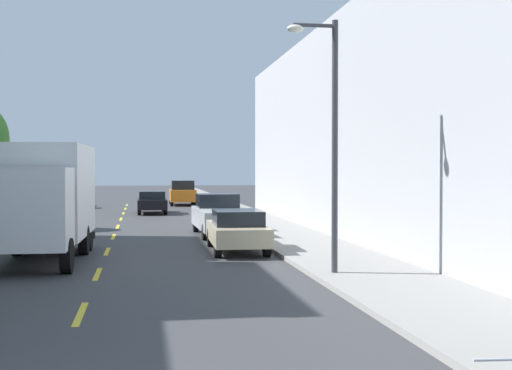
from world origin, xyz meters
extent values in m
plane|color=#38383A|center=(0.00, 30.00, 0.00)|extent=(160.00, 160.00, 0.00)
cube|color=gray|center=(7.10, 28.00, 0.07)|extent=(3.20, 120.00, 0.14)
cube|color=yellow|center=(0.00, 7.00, 0.00)|extent=(0.14, 2.20, 0.01)
cube|color=yellow|center=(0.00, 12.00, 0.00)|extent=(0.14, 2.20, 0.01)
cube|color=yellow|center=(0.00, 17.00, 0.00)|extent=(0.14, 2.20, 0.01)
cube|color=yellow|center=(0.00, 22.00, 0.00)|extent=(0.14, 2.20, 0.01)
cube|color=yellow|center=(0.00, 27.00, 0.00)|extent=(0.14, 2.20, 0.01)
cube|color=yellow|center=(0.00, 32.00, 0.00)|extent=(0.14, 2.20, 0.01)
cube|color=yellow|center=(0.00, 37.00, 0.00)|extent=(0.14, 2.20, 0.01)
cube|color=yellow|center=(0.00, 42.00, 0.00)|extent=(0.14, 2.20, 0.01)
cube|color=yellow|center=(0.00, 47.00, 0.00)|extent=(0.14, 2.20, 0.01)
cube|color=#A8A8AD|center=(13.70, 20.00, 4.48)|extent=(10.00, 36.00, 8.97)
cylinder|color=#38383D|center=(6.10, 10.33, 3.39)|extent=(0.16, 0.16, 6.50)
cylinder|color=#38383D|center=(5.55, 10.33, 6.49)|extent=(1.10, 0.10, 0.10)
ellipsoid|color=silver|center=(5.05, 10.33, 6.39)|extent=(0.44, 0.28, 0.20)
cube|color=white|center=(-1.77, 16.01, 2.12)|extent=(2.54, 5.19, 2.93)
cube|color=white|center=(-1.87, 12.30, 1.76)|extent=(2.36, 1.96, 2.20)
cube|color=black|center=(-1.90, 11.40, 2.24)|extent=(2.02, 0.14, 0.97)
cube|color=black|center=(-1.70, 18.50, 0.43)|extent=(2.40, 0.23, 0.24)
cylinder|color=black|center=(-0.82, 12.22, 0.48)|extent=(0.31, 0.97, 0.96)
cylinder|color=black|center=(-2.79, 17.41, 0.48)|extent=(0.31, 0.97, 0.96)
cylinder|color=black|center=(-0.67, 17.35, 0.48)|extent=(0.31, 0.97, 0.96)
cylinder|color=black|center=(-2.82, 16.31, 0.48)|extent=(0.31, 0.97, 0.96)
cylinder|color=black|center=(-0.70, 16.25, 0.48)|extent=(0.31, 0.97, 0.96)
cube|color=orange|center=(4.30, 46.24, 0.78)|extent=(2.02, 4.83, 0.90)
cube|color=black|center=(4.30, 46.24, 1.58)|extent=(1.76, 2.81, 0.70)
cylinder|color=black|center=(5.19, 47.86, 0.33)|extent=(0.23, 0.66, 0.66)
cylinder|color=black|center=(3.46, 47.88, 0.33)|extent=(0.23, 0.66, 0.66)
cylinder|color=black|center=(5.14, 44.60, 0.33)|extent=(0.23, 0.66, 0.66)
cylinder|color=black|center=(3.41, 44.62, 0.33)|extent=(0.23, 0.66, 0.66)
cube|color=tan|center=(4.38, 16.25, 0.63)|extent=(1.92, 4.55, 0.60)
cube|color=black|center=(4.38, 16.03, 1.18)|extent=(1.64, 2.20, 0.50)
cylinder|color=black|center=(5.21, 17.76, 0.33)|extent=(0.24, 0.67, 0.66)
cylinder|color=black|center=(3.63, 17.80, 0.33)|extent=(0.24, 0.67, 0.66)
cylinder|color=black|center=(5.13, 14.70, 0.33)|extent=(0.24, 0.67, 0.66)
cylinder|color=black|center=(3.55, 14.74, 0.33)|extent=(0.24, 0.67, 0.66)
cube|color=#AD1E1E|center=(-4.41, 35.82, 0.64)|extent=(1.83, 4.04, 0.62)
cube|color=black|center=(-4.42, 36.30, 1.23)|extent=(1.57, 1.72, 0.55)
cylinder|color=black|center=(-5.14, 34.44, 0.33)|extent=(0.24, 0.67, 0.66)
cylinder|color=black|center=(-3.62, 34.47, 0.33)|extent=(0.24, 0.67, 0.66)
cylinder|color=black|center=(-5.20, 37.16, 0.33)|extent=(0.24, 0.67, 0.66)
cylinder|color=black|center=(-3.68, 37.19, 0.33)|extent=(0.24, 0.67, 0.66)
cube|color=#333338|center=(-4.40, 44.67, 0.73)|extent=(2.04, 5.32, 0.80)
cube|color=black|center=(-4.39, 43.50, 1.43)|extent=(1.77, 1.60, 0.60)
cylinder|color=black|center=(-5.28, 42.86, 0.33)|extent=(0.23, 0.66, 0.66)
cylinder|color=black|center=(-3.50, 42.87, 0.33)|extent=(0.23, 0.66, 0.66)
cylinder|color=black|center=(-5.30, 46.46, 0.33)|extent=(0.23, 0.66, 0.66)
cylinder|color=black|center=(-3.52, 46.48, 0.33)|extent=(0.23, 0.66, 0.66)
cube|color=#B2B5BA|center=(4.49, 21.82, 0.73)|extent=(2.13, 5.35, 0.80)
cube|color=black|center=(4.46, 22.98, 1.43)|extent=(1.80, 1.63, 0.60)
cylinder|color=black|center=(5.33, 23.64, 0.33)|extent=(0.24, 0.67, 0.66)
cylinder|color=black|center=(3.55, 23.60, 0.33)|extent=(0.24, 0.67, 0.66)
cylinder|color=black|center=(5.42, 20.04, 0.33)|extent=(0.24, 0.67, 0.66)
cylinder|color=black|center=(3.64, 19.99, 0.33)|extent=(0.24, 0.67, 0.66)
cube|color=black|center=(1.80, 36.57, 0.63)|extent=(1.80, 4.50, 0.60)
cube|color=black|center=(1.80, 36.35, 1.18)|extent=(1.58, 2.16, 0.50)
cylinder|color=black|center=(2.59, 38.10, 0.33)|extent=(0.22, 0.66, 0.66)
cylinder|color=black|center=(1.01, 38.10, 0.33)|extent=(0.22, 0.66, 0.66)
cylinder|color=black|center=(2.59, 35.04, 0.33)|extent=(0.22, 0.66, 0.66)
cylinder|color=black|center=(1.01, 35.04, 0.33)|extent=(0.22, 0.66, 0.66)
cylinder|color=silver|center=(4.81, -0.09, 0.88)|extent=(0.62, 0.09, 0.03)
camera|label=1|loc=(1.20, -6.32, 2.82)|focal=46.89mm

